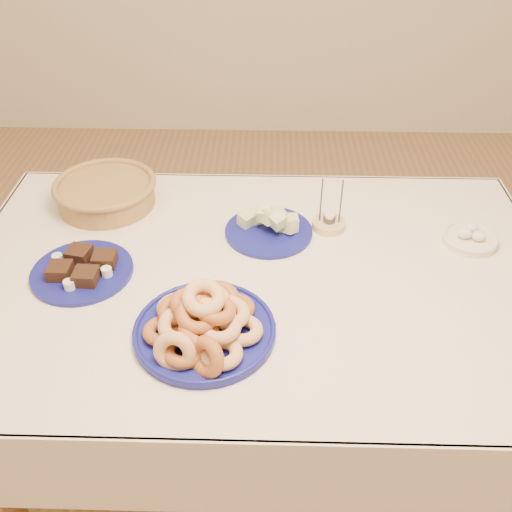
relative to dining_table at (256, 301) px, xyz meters
The scene contains 8 objects.
ground 0.64m from the dining_table, ahead, with size 5.00×5.00×0.00m, color #977247.
dining_table is the anchor object (origin of this frame).
donut_platter 0.32m from the dining_table, 116.43° to the right, with size 0.46×0.46×0.16m.
melon_plate 0.24m from the dining_table, 79.02° to the left, with size 0.32×0.32×0.10m.
brownie_plate 0.51m from the dining_table, behind, with size 0.32×0.32×0.05m.
wicker_basket 0.63m from the dining_table, 145.42° to the left, with size 0.35×0.35×0.09m.
candle_holder 0.34m from the dining_table, 46.15° to the left, with size 0.12×0.12×0.17m.
egg_bowl 0.67m from the dining_table, 14.22° to the left, with size 0.18×0.18×0.05m.
Camera 1 is at (0.03, -1.24, 1.78)m, focal length 40.00 mm.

